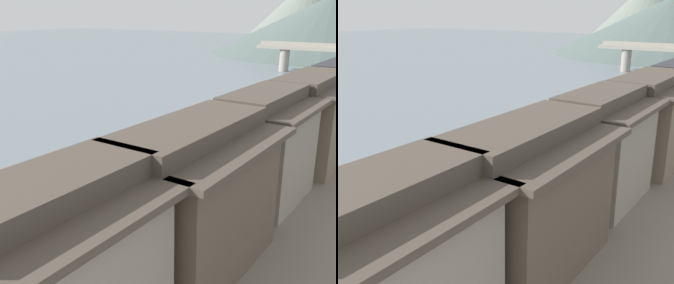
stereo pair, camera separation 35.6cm
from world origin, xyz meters
The scene contains 11 objects.
boat_moored_nearest centered at (-0.32, 19.12, 0.14)m, with size 3.79×1.99×0.40m.
boat_moored_second centered at (5.13, 31.15, 0.12)m, with size 1.38×4.95×0.35m.
boat_moored_third centered at (1.74, 42.39, 0.25)m, with size 2.78×5.06×0.74m.
boat_moored_far centered at (5.51, 12.40, 0.18)m, with size 0.97×4.16×0.52m.
house_waterfront_nearest centered at (10.70, 1.46, 3.78)m, with size 5.47×6.33×6.14m.
house_waterfront_second centered at (10.93, 8.16, 3.77)m, with size 5.94×7.80×6.14m.
house_waterfront_tall centered at (10.81, 15.81, 3.78)m, with size 5.68×6.62×6.14m.
house_waterfront_narrow centered at (11.05, 23.29, 3.76)m, with size 6.16×8.06×6.14m.
stone_bridge centered at (0.00, 72.19, 3.63)m, with size 26.74×2.40×5.49m.
hill_far_west centered at (-20.81, 125.76, 10.46)m, with size 43.17×43.17×20.92m, color slate.
hill_far_centre centered at (-10.17, 112.13, 7.66)m, with size 63.48×63.48×15.31m, color #4C5B56.
Camera 1 is at (18.81, -4.56, 10.90)m, focal length 43.15 mm.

